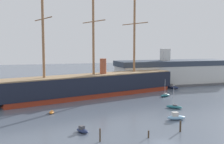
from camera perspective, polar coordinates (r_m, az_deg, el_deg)
name	(u,v)px	position (r m, az deg, el deg)	size (l,w,h in m)	color
ground_plane	(164,143)	(48.93, 10.75, -14.45)	(400.00, 400.00, 0.00)	slate
tall_ship	(94,85)	(88.99, -3.85, -2.67)	(70.61, 25.28, 34.70)	maroon
motorboat_foreground_left	(82,130)	(53.66, -6.22, -12.03)	(2.66, 3.33, 1.30)	#1E284C
motorboat_foreground_right	(176,117)	(63.60, 13.27, -9.16)	(4.42, 2.57, 1.74)	#7FB2D6
dinghy_mid_left	(52,112)	(69.04, -12.52, -8.21)	(1.67, 2.82, 0.62)	orange
sailboat_mid_right	(174,107)	(74.28, 12.89, -7.09)	(4.03, 4.04, 5.71)	#236670
dinghy_alongside_bow	(49,102)	(80.35, -13.12, -6.22)	(1.57, 2.95, 0.67)	#1E284C
sailboat_alongside_stern	(165,95)	(90.23, 11.09, -4.78)	(4.49, 2.90, 5.64)	#236670
motorboat_far_right	(173,87)	(106.62, 12.64, -3.08)	(4.06, 4.91, 1.93)	#1E284C
sailboat_distant_centre	(94,85)	(110.82, -3.85, -2.79)	(3.00, 2.95, 4.21)	orange
mooring_piling_nearest	(100,135)	(48.53, -2.52, -13.05)	(0.29, 0.29, 2.35)	#4C3D2D
mooring_piling_left_pair	(180,126)	(55.31, 14.12, -10.97)	(0.35, 0.35, 2.12)	#423323
mooring_piling_right_pair	(149,134)	(50.99, 7.66, -12.77)	(0.29, 0.29, 1.32)	#423323
dockside_warehouse_right	(173,72)	(117.88, 12.69, -0.10)	(53.06, 15.88, 15.07)	#565659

